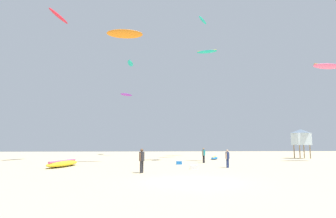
{
  "coord_description": "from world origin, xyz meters",
  "views": [
    {
      "loc": [
        -2.41,
        -15.0,
        2.04
      ],
      "look_at": [
        0.0,
        21.42,
        6.8
      ],
      "focal_mm": 28.81,
      "sensor_mm": 36.0,
      "label": 1
    }
  ],
  "objects_px": {
    "person_midground": "(227,157)",
    "lifeguard_tower": "(301,137)",
    "gear_bag": "(179,163)",
    "kite_aloft_3": "(59,16)",
    "kite_aloft_5": "(130,63)",
    "kite_aloft_0": "(203,20)",
    "kite_aloft_7": "(126,95)",
    "kite_aloft_6": "(328,66)",
    "person_left": "(204,154)",
    "kite_grounded_near": "(63,164)",
    "kite_aloft_4": "(125,34)",
    "cooler_box": "(194,167)",
    "kite_aloft_2": "(207,52)",
    "person_foreground": "(142,159)",
    "kite_grounded_mid": "(214,158)"
  },
  "relations": [
    {
      "from": "lifeguard_tower",
      "to": "kite_aloft_3",
      "type": "distance_m",
      "value": 37.17
    },
    {
      "from": "kite_aloft_0",
      "to": "kite_aloft_2",
      "type": "relative_size",
      "value": 0.64
    },
    {
      "from": "kite_aloft_0",
      "to": "gear_bag",
      "type": "bearing_deg",
      "value": -129.1
    },
    {
      "from": "person_midground",
      "to": "person_left",
      "type": "bearing_deg",
      "value": 144.53
    },
    {
      "from": "kite_aloft_2",
      "to": "kite_aloft_7",
      "type": "xyz_separation_m",
      "value": [
        -14.47,
        2.48,
        -7.57
      ]
    },
    {
      "from": "gear_bag",
      "to": "kite_aloft_5",
      "type": "xyz_separation_m",
      "value": [
        -6.97,
        24.76,
        17.77
      ]
    },
    {
      "from": "person_foreground",
      "to": "kite_aloft_5",
      "type": "bearing_deg",
      "value": 126.32
    },
    {
      "from": "gear_bag",
      "to": "kite_aloft_6",
      "type": "bearing_deg",
      "value": 9.75
    },
    {
      "from": "person_midground",
      "to": "person_left",
      "type": "xyz_separation_m",
      "value": [
        -0.9,
        6.04,
        0.03
      ]
    },
    {
      "from": "person_left",
      "to": "kite_aloft_5",
      "type": "relative_size",
      "value": 0.42
    },
    {
      "from": "gear_bag",
      "to": "person_foreground",
      "type": "bearing_deg",
      "value": -114.1
    },
    {
      "from": "gear_bag",
      "to": "kite_aloft_6",
      "type": "relative_size",
      "value": 0.14
    },
    {
      "from": "kite_aloft_3",
      "to": "kite_aloft_5",
      "type": "xyz_separation_m",
      "value": [
        7.92,
        18.31,
        -0.56
      ]
    },
    {
      "from": "kite_grounded_near",
      "to": "kite_aloft_7",
      "type": "distance_m",
      "value": 25.7
    },
    {
      "from": "kite_aloft_2",
      "to": "kite_aloft_5",
      "type": "height_order",
      "value": "kite_aloft_2"
    },
    {
      "from": "cooler_box",
      "to": "kite_aloft_4",
      "type": "xyz_separation_m",
      "value": [
        -6.62,
        7.76,
        14.57
      ]
    },
    {
      "from": "kite_aloft_2",
      "to": "kite_grounded_near",
      "type": "bearing_deg",
      "value": -131.0
    },
    {
      "from": "kite_aloft_0",
      "to": "kite_aloft_7",
      "type": "height_order",
      "value": "kite_aloft_0"
    },
    {
      "from": "kite_aloft_4",
      "to": "kite_aloft_6",
      "type": "xyz_separation_m",
      "value": [
        24.67,
        0.57,
        -3.22
      ]
    },
    {
      "from": "gear_bag",
      "to": "kite_aloft_3",
      "type": "height_order",
      "value": "kite_aloft_3"
    },
    {
      "from": "kite_aloft_3",
      "to": "kite_aloft_6",
      "type": "bearing_deg",
      "value": -5.49
    },
    {
      "from": "person_foreground",
      "to": "kite_aloft_0",
      "type": "height_order",
      "value": "kite_aloft_0"
    },
    {
      "from": "person_midground",
      "to": "kite_aloft_7",
      "type": "distance_m",
      "value": 29.26
    },
    {
      "from": "kite_grounded_mid",
      "to": "kite_aloft_5",
      "type": "height_order",
      "value": "kite_aloft_5"
    },
    {
      "from": "cooler_box",
      "to": "kite_aloft_0",
      "type": "bearing_deg",
      "value": 72.98
    },
    {
      "from": "person_foreground",
      "to": "lifeguard_tower",
      "type": "relative_size",
      "value": 0.41
    },
    {
      "from": "person_midground",
      "to": "kite_aloft_7",
      "type": "relative_size",
      "value": 0.65
    },
    {
      "from": "kite_aloft_2",
      "to": "kite_aloft_6",
      "type": "distance_m",
      "value": 20.49
    },
    {
      "from": "person_midground",
      "to": "kite_grounded_near",
      "type": "distance_m",
      "value": 14.78
    },
    {
      "from": "kite_grounded_near",
      "to": "kite_aloft_3",
      "type": "xyz_separation_m",
      "value": [
        -4.08,
        8.49,
        18.21
      ]
    },
    {
      "from": "kite_aloft_0",
      "to": "kite_aloft_3",
      "type": "distance_m",
      "value": 18.6
    },
    {
      "from": "person_midground",
      "to": "kite_aloft_7",
      "type": "bearing_deg",
      "value": 160.02
    },
    {
      "from": "kite_aloft_6",
      "to": "person_midground",
      "type": "bearing_deg",
      "value": -154.02
    },
    {
      "from": "kite_aloft_5",
      "to": "kite_aloft_6",
      "type": "bearing_deg",
      "value": -40.0
    },
    {
      "from": "lifeguard_tower",
      "to": "person_foreground",
      "type": "bearing_deg",
      "value": -141.16
    },
    {
      "from": "person_foreground",
      "to": "kite_grounded_mid",
      "type": "relative_size",
      "value": 0.55
    },
    {
      "from": "gear_bag",
      "to": "kite_aloft_4",
      "type": "relative_size",
      "value": 0.13
    },
    {
      "from": "lifeguard_tower",
      "to": "kite_aloft_0",
      "type": "height_order",
      "value": "kite_aloft_0"
    },
    {
      "from": "lifeguard_tower",
      "to": "kite_aloft_7",
      "type": "xyz_separation_m",
      "value": [
        -26.05,
        11.04,
        7.88
      ]
    },
    {
      "from": "kite_aloft_0",
      "to": "kite_aloft_7",
      "type": "bearing_deg",
      "value": 123.11
    },
    {
      "from": "person_midground",
      "to": "kite_aloft_4",
      "type": "distance_m",
      "value": 18.2
    },
    {
      "from": "kite_aloft_3",
      "to": "kite_aloft_7",
      "type": "relative_size",
      "value": 1.85
    },
    {
      "from": "kite_aloft_0",
      "to": "kite_aloft_3",
      "type": "xyz_separation_m",
      "value": [
        -18.46,
        2.06,
        0.97
      ]
    },
    {
      "from": "person_foreground",
      "to": "kite_aloft_6",
      "type": "xyz_separation_m",
      "value": [
        22.22,
        11.07,
        10.51
      ]
    },
    {
      "from": "lifeguard_tower",
      "to": "cooler_box",
      "type": "height_order",
      "value": "lifeguard_tower"
    },
    {
      "from": "kite_aloft_5",
      "to": "gear_bag",
      "type": "bearing_deg",
      "value": -74.27
    },
    {
      "from": "person_midground",
      "to": "lifeguard_tower",
      "type": "distance_m",
      "value": 20.62
    },
    {
      "from": "person_midground",
      "to": "kite_aloft_0",
      "type": "xyz_separation_m",
      "value": [
        -0.26,
        8.42,
        16.62
      ]
    },
    {
      "from": "person_left",
      "to": "kite_aloft_0",
      "type": "xyz_separation_m",
      "value": [
        0.64,
        2.39,
        16.58
      ]
    },
    {
      "from": "gear_bag",
      "to": "kite_aloft_3",
      "type": "xyz_separation_m",
      "value": [
        -14.89,
        6.44,
        18.34
      ]
    }
  ]
}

